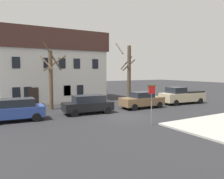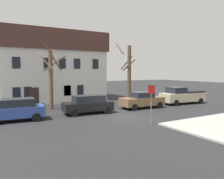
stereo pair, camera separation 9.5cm
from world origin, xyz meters
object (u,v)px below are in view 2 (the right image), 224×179
object	(u,v)px
car_blue_wagon	(15,109)
car_brown_sedan	(142,100)
building_main	(51,67)
pickup_truck_beige	(182,96)
street_sign_pole	(151,97)
bicycle_leaning	(37,107)
car_black_wagon	(88,104)
tree_bare_mid	(129,73)
tree_bare_near	(51,78)

from	to	relation	value
car_blue_wagon	car_brown_sedan	bearing A→B (deg)	-0.65
building_main	car_blue_wagon	size ratio (longest dim) A/B	2.91
pickup_truck_beige	street_sign_pole	bearing A→B (deg)	-147.96
bicycle_leaning	street_sign_pole	bearing A→B (deg)	-60.21
car_black_wagon	tree_bare_mid	bearing A→B (deg)	27.27
car_brown_sedan	pickup_truck_beige	bearing A→B (deg)	1.05
tree_bare_near	bicycle_leaning	world-z (taller)	tree_bare_near
pickup_truck_beige	bicycle_leaning	world-z (taller)	pickup_truck_beige
car_blue_wagon	building_main	bearing A→B (deg)	61.08
bicycle_leaning	car_blue_wagon	bearing A→B (deg)	-122.88
building_main	car_black_wagon	distance (m)	11.01
tree_bare_near	car_brown_sedan	xyz separation A→B (m)	(8.43, -4.12, -2.39)
car_blue_wagon	pickup_truck_beige	bearing A→B (deg)	-0.09
building_main	street_sign_pole	size ratio (longest dim) A/B	4.46
car_black_wagon	car_brown_sedan	world-z (taller)	car_brown_sedan
car_black_wagon	pickup_truck_beige	xyz separation A→B (m)	(12.32, 0.04, 0.09)
building_main	street_sign_pole	world-z (taller)	building_main
car_brown_sedan	tree_bare_near	bearing A→B (deg)	153.95
car_blue_wagon	car_brown_sedan	distance (m)	12.38
tree_bare_near	car_blue_wagon	world-z (taller)	tree_bare_near
car_blue_wagon	pickup_truck_beige	world-z (taller)	pickup_truck_beige
tree_bare_near	pickup_truck_beige	size ratio (longest dim) A/B	1.18
car_blue_wagon	bicycle_leaning	xyz separation A→B (m)	(2.45, 3.79, -0.55)
tree_bare_near	street_sign_pole	size ratio (longest dim) A/B	2.28
tree_bare_mid	car_blue_wagon	bearing A→B (deg)	-164.99
building_main	car_black_wagon	size ratio (longest dim) A/B	2.79
building_main	pickup_truck_beige	bearing A→B (deg)	-38.97
car_blue_wagon	car_black_wagon	distance (m)	6.20
tree_bare_mid	bicycle_leaning	distance (m)	11.25
building_main	tree_bare_near	size ratio (longest dim) A/B	1.95
street_sign_pole	bicycle_leaning	distance (m)	11.89
car_black_wagon	car_brown_sedan	bearing A→B (deg)	-0.69
building_main	tree_bare_near	world-z (taller)	building_main
tree_bare_mid	car_brown_sedan	bearing A→B (deg)	-102.54
tree_bare_mid	car_black_wagon	distance (m)	8.35
tree_bare_near	car_blue_wagon	distance (m)	6.07
car_blue_wagon	car_brown_sedan	size ratio (longest dim) A/B	0.94
tree_bare_mid	car_black_wagon	xyz separation A→B (m)	(-6.99, -3.60, -2.80)
car_brown_sedan	pickup_truck_beige	xyz separation A→B (m)	(6.14, 0.11, 0.11)
street_sign_pole	bicycle_leaning	bearing A→B (deg)	119.79
car_black_wagon	car_brown_sedan	size ratio (longest dim) A/B	0.98
building_main	bicycle_leaning	world-z (taller)	building_main
car_blue_wagon	bicycle_leaning	distance (m)	4.54
street_sign_pole	car_brown_sedan	bearing A→B (deg)	57.01
car_blue_wagon	street_sign_pole	bearing A→B (deg)	-37.76
building_main	pickup_truck_beige	distance (m)	16.84
tree_bare_near	bicycle_leaning	size ratio (longest dim) A/B	3.87
building_main	street_sign_pole	bearing A→B (deg)	-81.22
car_brown_sedan	bicycle_leaning	distance (m)	10.69
tree_bare_mid	street_sign_pole	world-z (taller)	tree_bare_mid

